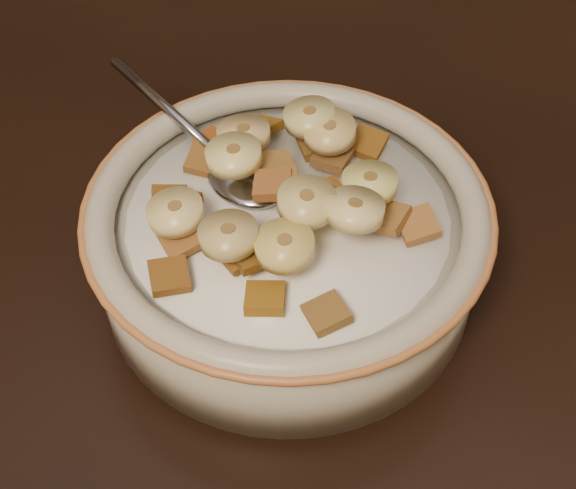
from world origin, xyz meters
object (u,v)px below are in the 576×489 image
(chair, at_px, (509,60))
(table, at_px, (201,365))
(cereal_bowl, at_px, (288,249))
(spoon, at_px, (246,181))

(chair, bearing_deg, table, -92.81)
(cereal_bowl, bearing_deg, chair, 81.11)
(table, height_order, chair, chair)
(table, bearing_deg, spoon, 86.38)
(chair, height_order, spoon, chair)
(chair, distance_m, spoon, 0.74)
(chair, xyz_separation_m, cereal_bowl, (-0.10, -0.67, 0.29))
(cereal_bowl, relative_size, spoon, 4.17)
(cereal_bowl, xyz_separation_m, spoon, (-0.03, 0.02, 0.03))
(table, distance_m, chair, 0.78)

